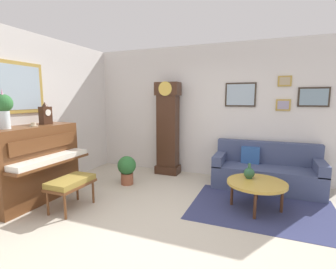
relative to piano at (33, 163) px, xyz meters
The scene contains 14 objects.
ground_plane 2.33m from the piano, ahead, with size 6.40×6.00×0.10m, color beige.
wall_left 0.87m from the piano, 165.59° to the left, with size 0.13×4.90×2.80m.
wall_back 3.45m from the piano, 47.97° to the left, with size 5.30×0.13×2.80m.
area_rug 3.70m from the piano, 16.21° to the left, with size 2.10×1.50×0.01m, color navy.
piano is the anchor object (origin of this frame).
piano_bench 0.83m from the piano, ahead, with size 0.42×0.70×0.48m.
grandfather_clock 2.69m from the piano, 56.11° to the left, with size 0.52×0.34×2.03m.
couch 4.11m from the piano, 30.33° to the left, with size 1.90×0.80×0.84m.
coffee_table 3.57m from the piano, 16.59° to the left, with size 0.88×0.88×0.43m.
mantel_clock 0.84m from the piano, 89.51° to the left, with size 0.13×0.18×0.38m.
flower_vase 1.01m from the piano, 89.69° to the right, with size 0.26×0.26×0.58m.
teacup 0.64m from the piano, 13.03° to the left, with size 0.12×0.12×0.06m.
green_jug 3.48m from the piano, 19.26° to the left, with size 0.17×0.17×0.24m.
potted_plant 1.62m from the piano, 50.85° to the left, with size 0.36×0.36×0.56m.
Camera 1 is at (1.26, -2.91, 1.67)m, focal length 26.40 mm.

